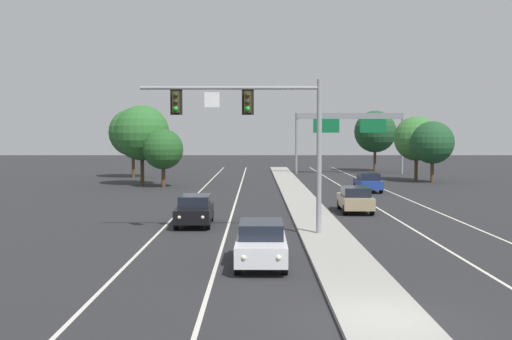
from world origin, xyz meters
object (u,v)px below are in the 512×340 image
Objects in this scene: tree_far_left_c at (132,133)px; tree_far_right_a at (374,132)px; car_oncoming_white at (260,243)px; car_receding_blue at (367,182)px; tree_far_left_a at (141,133)px; car_oncoming_black at (194,210)px; car_receding_tan at (354,199)px; tree_far_right_c at (415,139)px; overhead_signal_mast at (259,122)px; tree_far_right_b at (432,143)px; highway_sign_gantry at (348,124)px; tree_far_left_b at (162,149)px.

tree_far_right_a is at bearing 22.77° from tree_far_left_c.
car_oncoming_white is at bearing -73.23° from tree_far_left_c.
tree_far_left_a reaches higher than car_receding_blue.
tree_far_left_c reaches higher than car_oncoming_black.
tree_far_right_c is at bearing 68.00° from car_receding_tan.
car_oncoming_black is 0.56× the size of tree_far_right_a.
car_receding_blue is at bearing 72.38° from car_oncoming_white.
overhead_signal_mast is 1.38× the size of tree_far_right_b.
tree_far_right_a reaches higher than car_oncoming_white.
tree_far_left_c is (-19.90, 30.90, 4.23)m from car_receding_tan.
overhead_signal_mast is at bearing -118.21° from tree_far_right_b.
car_oncoming_white is 0.59× the size of tree_far_left_a.
highway_sign_gantry is 27.94m from tree_far_left_b.
car_receding_blue is 0.34× the size of highway_sign_gantry.
highway_sign_gantry is (5.32, 37.42, 5.34)m from car_receding_tan.
tree_far_left_a is 28.18m from tree_far_right_c.
car_receding_tan is 23.28m from tree_far_left_b.
tree_far_left_b is at bearing -168.06° from tree_far_right_b.
tree_far_left_a is at bearing 106.27° from car_oncoming_black.
tree_far_right_c is (16.54, 35.27, -0.99)m from overhead_signal_mast.
highway_sign_gantry is at bearing 71.11° from car_oncoming_black.
overhead_signal_mast is 1.89× the size of car_oncoming_white.
car_receding_blue is at bearing -36.73° from tree_far_left_c.
car_receding_tan is at bearing -57.22° from tree_far_left_c.
tree_far_left_c reaches higher than tree_far_left_b.
tree_far_right_a is 1.50× the size of tree_far_left_b.
tree_far_left_a is at bearing 161.25° from car_receding_blue.
tree_far_right_c reaches higher than car_oncoming_black.
car_receding_tan is (5.92, 8.99, -4.56)m from overhead_signal_mast.
tree_far_right_b is at bearing 6.04° from tree_far_left_a.
overhead_signal_mast reaches higher than tree_far_right_b.
overhead_signal_mast reaches higher than tree_far_right_c.
tree_far_right_a is (6.33, 29.68, 4.40)m from car_receding_blue.
tree_far_left_b is (-24.17, -25.31, -1.75)m from tree_far_right_a.
tree_far_right_c is 26.54m from tree_far_left_b.
tree_far_right_c is (10.62, 26.28, 3.58)m from car_receding_tan.
tree_far_left_b is at bearing 166.26° from car_receding_blue.
car_oncoming_black is 45.67m from highway_sign_gantry.
highway_sign_gantry is at bearing 85.10° from car_receding_blue.
tree_far_left_c is (-13.96, 46.31, 4.23)m from car_oncoming_white.
tree_far_left_c is (-10.53, 36.40, 4.23)m from car_oncoming_black.
car_receding_tan is 0.56× the size of tree_far_right_a.
tree_far_left_a is at bearing 129.62° from car_receding_tan.
tree_far_right_b is at bearing -13.29° from tree_far_left_c.
tree_far_right_b is at bearing 63.90° from car_receding_tan.
car_oncoming_white is 0.73× the size of tree_far_right_b.
tree_far_right_a is 17.06m from tree_far_right_c.
tree_far_left_c reaches higher than highway_sign_gantry.
car_oncoming_black is 37.71m from tree_far_right_c.
car_oncoming_black is at bearing -73.87° from tree_far_left_c.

